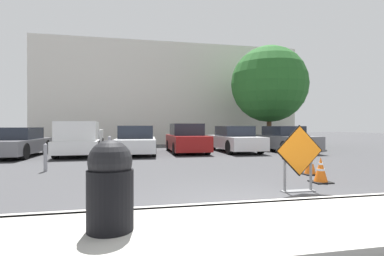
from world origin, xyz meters
TOP-DOWN VIEW (x-y plane):
  - ground_plane at (0.00, 10.00)m, footprint 96.00×96.00m
  - sidewalk_strip at (0.00, -1.01)m, footprint 29.85×2.02m
  - curb_lip at (0.00, 0.00)m, footprint 29.85×0.20m
  - road_closed_sign at (1.48, 1.08)m, footprint 1.09×0.20m
  - traffic_cone_nearest at (2.59, 1.91)m, footprint 0.45×0.45m
  - traffic_cone_second at (3.07, 3.07)m, footprint 0.43×0.43m
  - traffic_cone_third at (3.66, 4.28)m, footprint 0.41×0.41m
  - traffic_cone_fourth at (4.05, 5.33)m, footprint 0.42×0.42m
  - traffic_cone_fifth at (4.55, 6.65)m, footprint 0.51×0.51m
  - parked_car_nearest at (-6.98, 10.37)m, footprint 1.94×4.56m
  - pickup_truck at (-4.32, 10.42)m, footprint 2.04×5.07m
  - parked_car_second at (-1.67, 10.61)m, footprint 2.19×4.72m
  - parked_car_third at (0.98, 10.95)m, footprint 1.88×4.24m
  - parked_car_fourth at (3.64, 10.84)m, footprint 1.86×4.64m
  - parked_car_fifth at (6.29, 10.32)m, footprint 1.90×4.56m
  - trash_bin at (-2.29, -0.92)m, footprint 0.56×0.56m
  - bollard_nearest at (-2.66, 5.32)m, footprint 0.12×0.12m
  - bollard_second at (-4.57, 5.32)m, footprint 0.12×0.12m
  - building_facade_backdrop at (1.37, 20.70)m, footprint 20.67×5.00m
  - street_tree_behind_lot at (7.35, 14.19)m, footprint 5.17×5.17m

SIDE VIEW (x-z plane):
  - ground_plane at x=0.00m, z-range 0.00..0.00m
  - sidewalk_strip at x=0.00m, z-range 0.00..0.14m
  - curb_lip at x=0.00m, z-range 0.00..0.14m
  - traffic_cone_fourth at x=4.05m, z-range -0.01..0.59m
  - traffic_cone_nearest at x=2.59m, z-range -0.01..0.62m
  - traffic_cone_fifth at x=4.55m, z-range -0.01..0.63m
  - traffic_cone_second at x=3.07m, z-range -0.01..0.66m
  - traffic_cone_third at x=3.66m, z-range -0.01..0.76m
  - bollard_second at x=-4.57m, z-range 0.03..0.89m
  - bollard_nearest at x=-2.66m, z-range 0.03..1.11m
  - parked_car_nearest at x=-6.98m, z-range -0.04..1.30m
  - parked_car_fifth at x=6.29m, z-range -0.04..1.36m
  - parked_car_second at x=-1.67m, z-range -0.05..1.37m
  - parked_car_fourth at x=3.64m, z-range -0.04..1.36m
  - trash_bin at x=-2.29m, z-range 0.14..1.24m
  - parked_car_third at x=0.98m, z-range -0.07..1.46m
  - pickup_truck at x=-4.32m, z-range -0.08..1.53m
  - road_closed_sign at x=1.48m, z-range 0.05..1.47m
  - building_facade_backdrop at x=1.37m, z-range 0.00..7.92m
  - street_tree_behind_lot at x=7.35m, z-range 0.84..7.70m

